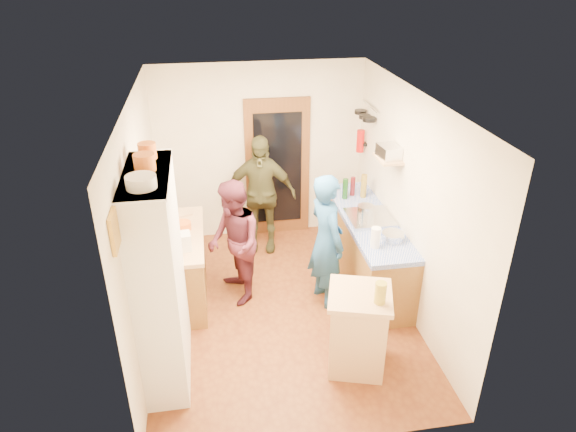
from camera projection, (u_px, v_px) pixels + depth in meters
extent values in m
cube|color=brown|center=(282.00, 309.00, 6.31)|extent=(3.00, 4.00, 0.02)
cube|color=silver|center=(280.00, 97.00, 5.12)|extent=(3.00, 4.00, 0.02)
cube|color=silver|center=(260.00, 152.00, 7.48)|extent=(3.00, 0.02, 2.60)
cube|color=silver|center=(320.00, 330.00, 3.95)|extent=(3.00, 0.02, 2.60)
cube|color=silver|center=(142.00, 224.00, 5.49)|extent=(0.02, 4.00, 2.60)
cube|color=silver|center=(410.00, 204.00, 5.93)|extent=(0.02, 4.00, 2.60)
cube|color=brown|center=(278.00, 168.00, 7.59)|extent=(0.95, 0.06, 2.10)
cube|color=black|center=(278.00, 169.00, 7.56)|extent=(0.70, 0.02, 1.70)
cube|color=white|center=(160.00, 279.00, 4.91)|extent=(0.40, 1.20, 2.20)
cube|color=white|center=(145.00, 175.00, 4.42)|extent=(0.40, 1.14, 0.04)
cylinder|color=white|center=(141.00, 182.00, 4.11)|extent=(0.25, 0.25, 0.10)
cylinder|color=orange|center=(145.00, 162.00, 4.44)|extent=(0.19, 0.19, 0.15)
cylinder|color=orange|center=(147.00, 151.00, 4.70)|extent=(0.17, 0.17, 0.15)
cube|color=brown|center=(180.00, 268.00, 6.33)|extent=(0.60, 1.40, 0.85)
cube|color=tan|center=(176.00, 236.00, 6.13)|extent=(0.64, 1.44, 0.05)
cube|color=white|center=(179.00, 242.00, 5.75)|extent=(0.28, 0.21, 0.20)
cylinder|color=white|center=(171.00, 233.00, 5.96)|extent=(0.18, 0.18, 0.18)
cylinder|color=orange|center=(183.00, 226.00, 6.21)|extent=(0.24, 0.24, 0.09)
cube|color=tan|center=(179.00, 213.00, 6.58)|extent=(0.35, 0.30, 0.02)
cube|color=brown|center=(366.00, 250.00, 6.73)|extent=(0.60, 2.20, 0.84)
cube|color=#0529B1|center=(368.00, 219.00, 6.52)|extent=(0.62, 2.22, 0.06)
cube|color=silver|center=(370.00, 218.00, 6.46)|extent=(0.55, 0.58, 0.04)
cylinder|color=silver|center=(366.00, 211.00, 6.44)|extent=(0.21, 0.21, 0.14)
cylinder|color=#143F14|center=(345.00, 189.00, 6.95)|extent=(0.09, 0.09, 0.29)
cylinder|color=#591419|center=(353.00, 186.00, 7.05)|extent=(0.08, 0.08, 0.26)
cylinder|color=olive|center=(364.00, 186.00, 6.98)|extent=(0.10, 0.10, 0.33)
cylinder|color=white|center=(376.00, 238.00, 5.80)|extent=(0.12, 0.12, 0.24)
cylinder|color=silver|center=(393.00, 237.00, 5.97)|extent=(0.33, 0.33, 0.10)
cube|color=tan|center=(358.00, 332.00, 5.25)|extent=(0.69, 0.69, 0.86)
cube|color=tan|center=(360.00, 296.00, 5.04)|extent=(0.77, 0.77, 0.05)
cube|color=white|center=(355.00, 291.00, 5.09)|extent=(0.42, 0.37, 0.02)
cylinder|color=#AD9E2D|center=(380.00, 293.00, 4.85)|extent=(0.14, 0.14, 0.22)
cylinder|color=silver|center=(370.00, 106.00, 6.92)|extent=(0.02, 0.65, 0.02)
cylinder|color=black|center=(369.00, 119.00, 6.82)|extent=(0.18, 0.18, 0.05)
cylinder|color=black|center=(365.00, 117.00, 7.00)|extent=(0.16, 0.16, 0.05)
cylinder|color=black|center=(361.00, 112.00, 7.18)|extent=(0.17, 0.17, 0.05)
cube|color=tan|center=(388.00, 159.00, 6.12)|extent=(0.26, 0.42, 0.03)
cube|color=silver|center=(389.00, 152.00, 6.08)|extent=(0.25, 0.32, 0.15)
cube|color=black|center=(364.00, 144.00, 7.35)|extent=(0.06, 0.10, 0.04)
cylinder|color=red|center=(360.00, 141.00, 7.32)|extent=(0.11, 0.11, 0.32)
cube|color=gold|center=(114.00, 231.00, 3.80)|extent=(0.03, 0.25, 0.30)
imported|color=#21518A|center=(330.00, 241.00, 6.08)|extent=(0.55, 0.70, 1.69)
imported|color=#491C29|center=(235.00, 241.00, 6.20)|extent=(0.73, 0.87, 1.57)
imported|color=#3B3B20|center=(261.00, 194.00, 7.23)|extent=(1.07, 0.62, 1.72)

